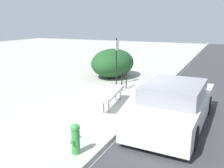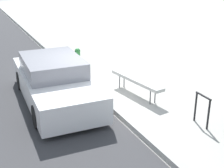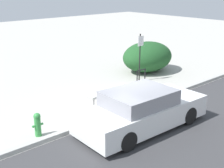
{
  "view_description": "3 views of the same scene",
  "coord_description": "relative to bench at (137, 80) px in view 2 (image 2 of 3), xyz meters",
  "views": [
    {
      "loc": [
        -7.74,
        -2.6,
        3.08
      ],
      "look_at": [
        1.19,
        1.55,
        0.6
      ],
      "focal_mm": 40.0,
      "sensor_mm": 36.0,
      "label": 1
    },
    {
      "loc": [
        8.09,
        -3.51,
        3.86
      ],
      "look_at": [
        0.43,
        0.2,
        0.57
      ],
      "focal_mm": 50.0,
      "sensor_mm": 36.0,
      "label": 2
    },
    {
      "loc": [
        -7.34,
        -7.59,
        4.54
      ],
      "look_at": [
        0.84,
        1.54,
        0.56
      ],
      "focal_mm": 50.0,
      "sensor_mm": 36.0,
      "label": 3
    }
  ],
  "objects": [
    {
      "name": "bike_rack",
      "position": [
        2.4,
        0.51,
        0.01
      ],
      "size": [
        0.55,
        0.07,
        0.83
      ],
      "rotation": [
        0.0,
        0.0,
        -0.03
      ],
      "color": "black",
      "rests_on": "ground_plane"
    },
    {
      "name": "fire_hydrant",
      "position": [
        -3.5,
        -0.66,
        -0.09
      ],
      "size": [
        0.36,
        0.22,
        0.77
      ],
      "color": "#338C3F",
      "rests_on": "ground_plane"
    },
    {
      "name": "bench",
      "position": [
        0.0,
        0.0,
        0.0
      ],
      "size": [
        2.23,
        0.66,
        0.55
      ],
      "rotation": [
        0.0,
        0.0,
        0.15
      ],
      "color": "#515156",
      "rests_on": "ground_plane"
    },
    {
      "name": "curb",
      "position": [
        -0.29,
        -1.11,
        -0.43
      ],
      "size": [
        60.0,
        0.2,
        0.13
      ],
      "color": "#A8A8A3",
      "rests_on": "ground_plane"
    },
    {
      "name": "ground_plane",
      "position": [
        -0.29,
        -1.11,
        -0.5
      ],
      "size": [
        60.0,
        60.0,
        0.0
      ],
      "primitive_type": "plane",
      "color": "#ADAAA3"
    },
    {
      "name": "parked_car_near",
      "position": [
        -0.69,
        -2.4,
        0.12
      ],
      "size": [
        4.58,
        1.95,
        1.32
      ],
      "rotation": [
        0.0,
        0.0,
        -0.04
      ],
      "color": "black",
      "rests_on": "ground_plane"
    }
  ]
}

